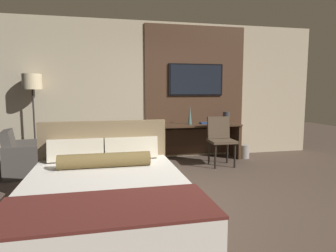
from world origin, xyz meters
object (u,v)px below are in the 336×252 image
(desk, at_px, (199,135))
(desk_chair, at_px, (220,136))
(floor_lamp, at_px, (32,89))
(bed, at_px, (106,199))
(vase_tall, at_px, (190,115))
(vase_short, at_px, (226,117))
(book, at_px, (205,123))
(waste_bin, at_px, (244,151))
(armchair_by_window, at_px, (29,159))
(tv, at_px, (196,80))

(desk, height_order, desk_chair, desk_chair)
(desk_chair, distance_m, floor_lamp, 3.57)
(floor_lamp, bearing_deg, bed, -66.64)
(desk, xyz_separation_m, vase_tall, (-0.20, -0.03, 0.43))
(bed, distance_m, vase_tall, 3.34)
(desk, height_order, vase_short, vase_short)
(book, xyz_separation_m, waste_bin, (0.80, -0.18, -0.60))
(bed, bearing_deg, book, 53.60)
(bed, xyz_separation_m, waste_bin, (2.88, 2.64, -0.16))
(armchair_by_window, bearing_deg, vase_tall, -89.74)
(bed, xyz_separation_m, armchair_by_window, (-1.24, 2.32, -0.05))
(armchair_by_window, bearing_deg, desk, -89.84)
(desk, height_order, armchair_by_window, armchair_by_window)
(tv, bearing_deg, waste_bin, -23.09)
(armchair_by_window, height_order, vase_tall, vase_tall)
(bed, xyz_separation_m, vase_tall, (1.73, 2.79, 0.62))
(armchair_by_window, height_order, book, armchair_by_window)
(tv, height_order, book, tv)
(book, bearing_deg, vase_short, 3.54)
(desk, distance_m, floor_lamp, 3.31)
(tv, bearing_deg, vase_short, -17.45)
(vase_short, bearing_deg, book, -176.46)
(desk_chair, bearing_deg, floor_lamp, 170.88)
(floor_lamp, bearing_deg, vase_tall, -1.45)
(tv, bearing_deg, armchair_by_window, -167.12)
(desk, bearing_deg, vase_short, 3.22)
(vase_tall, xyz_separation_m, vase_short, (0.82, 0.06, -0.07))
(vase_tall, relative_size, book, 1.73)
(armchair_by_window, bearing_deg, desk_chair, -100.36)
(bed, relative_size, floor_lamp, 1.31)
(desk, distance_m, book, 0.29)
(desk_chair, relative_size, vase_tall, 2.37)
(armchair_by_window, xyz_separation_m, vase_tall, (2.97, 0.47, 0.66))
(desk, relative_size, book, 7.41)
(waste_bin, bearing_deg, floor_lamp, 176.91)
(vase_short, bearing_deg, desk_chair, -121.78)
(armchair_by_window, bearing_deg, tv, -85.86)
(bed, height_order, desk, bed)
(desk, bearing_deg, floor_lamp, 179.12)
(desk, distance_m, armchair_by_window, 3.22)
(bed, height_order, floor_lamp, floor_lamp)
(bed, height_order, armchair_by_window, bed)
(desk_chair, relative_size, book, 4.10)
(vase_short, bearing_deg, floor_lamp, 179.79)
(bed, distance_m, book, 3.53)
(armchair_by_window, xyz_separation_m, waste_bin, (4.12, 0.32, -0.12))
(floor_lamp, bearing_deg, waste_bin, -3.09)
(waste_bin, bearing_deg, book, 167.38)
(desk_chair, height_order, book, desk_chair)
(desk_chair, bearing_deg, vase_short, 59.80)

